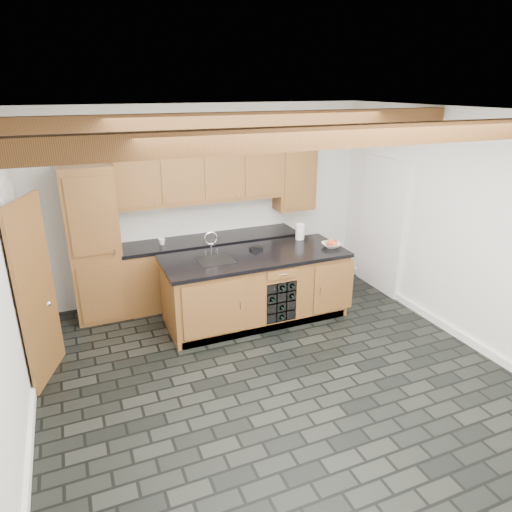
{
  "coord_description": "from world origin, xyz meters",
  "views": [
    {
      "loc": [
        -1.86,
        -3.92,
        3.02
      ],
      "look_at": [
        0.1,
        0.8,
        1.11
      ],
      "focal_mm": 32.0,
      "sensor_mm": 36.0,
      "label": 1
    }
  ],
  "objects_px": {
    "island": "(256,287)",
    "kitchen_scale": "(256,248)",
    "paper_towel": "(300,232)",
    "fruit_bowl": "(331,245)"
  },
  "relations": [
    {
      "from": "island",
      "to": "kitchen_scale",
      "type": "xyz_separation_m",
      "value": [
        0.08,
        0.19,
        0.49
      ]
    },
    {
      "from": "kitchen_scale",
      "to": "paper_towel",
      "type": "xyz_separation_m",
      "value": [
        0.76,
        0.18,
        0.09
      ]
    },
    {
      "from": "paper_towel",
      "to": "island",
      "type": "bearing_deg",
      "value": -156.41
    },
    {
      "from": "island",
      "to": "paper_towel",
      "type": "bearing_deg",
      "value": 23.59
    },
    {
      "from": "fruit_bowl",
      "to": "kitchen_scale",
      "type": "bearing_deg",
      "value": 162.76
    },
    {
      "from": "island",
      "to": "paper_towel",
      "type": "xyz_separation_m",
      "value": [
        0.84,
        0.37,
        0.58
      ]
    },
    {
      "from": "paper_towel",
      "to": "fruit_bowl",
      "type": "bearing_deg",
      "value": -64.09
    },
    {
      "from": "kitchen_scale",
      "to": "fruit_bowl",
      "type": "bearing_deg",
      "value": -19.31
    },
    {
      "from": "kitchen_scale",
      "to": "island",
      "type": "bearing_deg",
      "value": -113.9
    },
    {
      "from": "kitchen_scale",
      "to": "paper_towel",
      "type": "bearing_deg",
      "value": 10.88
    }
  ]
}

